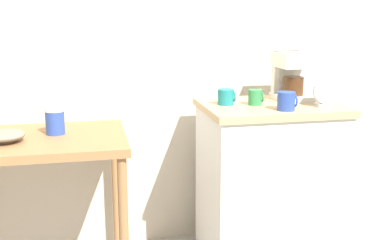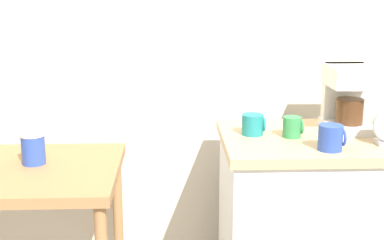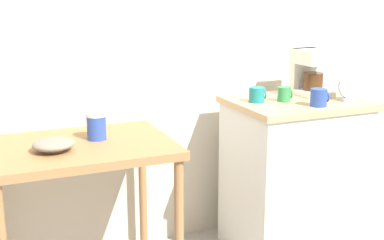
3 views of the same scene
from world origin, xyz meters
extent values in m
cube|color=beige|center=(0.10, 0.50, 1.40)|extent=(4.40, 0.10, 2.80)
cube|color=#9E7044|center=(-0.55, 0.07, 0.75)|extent=(0.85, 0.64, 0.04)
cylinder|color=#9E7044|center=(-0.17, -0.21, 0.36)|extent=(0.04, 0.04, 0.73)
cylinder|color=#9E7044|center=(-0.17, 0.35, 0.36)|extent=(0.04, 0.04, 0.73)
cube|color=white|center=(0.63, 0.05, 0.43)|extent=(0.68, 0.53, 0.85)
cube|color=tan|center=(0.63, 0.05, 0.87)|extent=(0.71, 0.56, 0.04)
cylinder|color=gray|center=(-0.68, 0.00, 0.77)|extent=(0.08, 0.08, 0.01)
ellipsoid|color=gray|center=(-0.68, 0.00, 0.80)|extent=(0.19, 0.19, 0.05)
cylinder|color=#2D4CAD|center=(-0.46, 0.12, 0.83)|extent=(0.09, 0.09, 0.11)
cylinder|color=white|center=(-0.46, 0.12, 0.89)|extent=(0.10, 0.10, 0.01)
cube|color=white|center=(0.79, 0.13, 0.90)|extent=(0.18, 0.22, 0.03)
cube|color=white|center=(0.79, 0.22, 1.02)|extent=(0.16, 0.05, 0.26)
cube|color=white|center=(0.79, 0.13, 1.11)|extent=(0.18, 0.22, 0.08)
cylinder|color=#4C2D19|center=(0.79, 0.12, 0.97)|extent=(0.11, 0.11, 0.10)
cylinder|color=#2D4CAD|center=(0.64, -0.13, 0.93)|extent=(0.09, 0.09, 0.09)
torus|color=#2D4CAD|center=(0.68, -0.13, 0.93)|extent=(0.01, 0.06, 0.06)
cylinder|color=#338C4C|center=(0.54, 0.04, 0.93)|extent=(0.07, 0.07, 0.08)
torus|color=#338C4C|center=(0.58, 0.04, 0.93)|extent=(0.01, 0.05, 0.05)
cylinder|color=teal|center=(0.40, 0.08, 0.93)|extent=(0.08, 0.08, 0.08)
torus|color=teal|center=(0.44, 0.08, 0.93)|extent=(0.01, 0.06, 0.06)
cube|color=#B2B5BA|center=(0.87, -0.08, 0.90)|extent=(0.08, 0.06, 0.02)
cylinder|color=#B2B5BA|center=(0.87, -0.08, 0.96)|extent=(0.12, 0.05, 0.12)
cylinder|color=black|center=(0.87, -0.08, 0.96)|extent=(0.10, 0.04, 0.10)
camera|label=1|loc=(-0.30, -2.29, 1.34)|focal=45.32mm
camera|label=2|loc=(0.08, -1.91, 1.44)|focal=49.85mm
camera|label=3|loc=(-0.97, -2.25, 1.45)|focal=47.89mm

